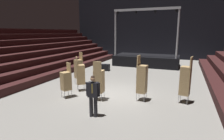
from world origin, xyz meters
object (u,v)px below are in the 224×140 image
at_px(chair_stack_mid_left, 79,68).
at_px(man_with_tie, 93,94).
at_px(chair_stack_front_right, 142,79).
at_px(equipment_road_case, 104,67).
at_px(stage_riser, 146,59).
at_px(chair_stack_front_left, 99,81).
at_px(chair_stack_mid_centre, 80,74).
at_px(chair_stack_rear_left, 66,80).
at_px(chair_stack_mid_right, 185,80).

bearing_deg(chair_stack_mid_left, man_with_tie, 160.93).
xyz_separation_m(man_with_tie, chair_stack_front_right, (1.37, 2.45, 0.16)).
distance_m(chair_stack_front_right, equipment_road_case, 7.56).
relative_size(stage_riser, equipment_road_case, 6.90).
relative_size(man_with_tie, chair_stack_front_right, 0.76).
distance_m(chair_stack_front_left, chair_stack_front_right, 2.08).
height_order(man_with_tie, chair_stack_mid_centre, chair_stack_mid_centre).
height_order(stage_riser, chair_stack_rear_left, stage_riser).
relative_size(chair_stack_front_right, chair_stack_mid_right, 1.00).
relative_size(chair_stack_front_left, chair_stack_rear_left, 1.09).
xyz_separation_m(chair_stack_mid_centre, chair_stack_rear_left, (-0.10, -1.24, -0.08)).
bearing_deg(chair_stack_rear_left, chair_stack_front_left, -141.92).
distance_m(man_with_tie, chair_stack_front_left, 1.83).
bearing_deg(stage_riser, chair_stack_front_left, -91.32).
relative_size(stage_riser, chair_stack_mid_centre, 3.16).
distance_m(chair_stack_front_left, chair_stack_mid_right, 4.08).
height_order(chair_stack_mid_centre, equipment_road_case, chair_stack_mid_centre).
bearing_deg(chair_stack_mid_centre, stage_riser, 130.50).
xyz_separation_m(chair_stack_front_right, equipment_road_case, (-4.63, 5.91, -0.84)).
bearing_deg(chair_stack_mid_left, equipment_road_case, -54.43).
relative_size(chair_stack_front_left, chair_stack_mid_centre, 1.00).
bearing_deg(chair_stack_front_left, equipment_road_case, 108.94).
bearing_deg(chair_stack_front_right, stage_riser, -165.48).
xyz_separation_m(chair_stack_mid_centre, equipment_road_case, (-1.06, 5.66, -0.72)).
bearing_deg(equipment_road_case, chair_stack_front_left, -67.96).
xyz_separation_m(stage_riser, chair_stack_rear_left, (-1.96, -10.75, 0.30)).
distance_m(stage_riser, chair_stack_front_left, 10.48).
height_order(chair_stack_mid_left, equipment_road_case, chair_stack_mid_left).
relative_size(chair_stack_front_right, chair_stack_mid_centre, 1.13).
bearing_deg(chair_stack_front_left, chair_stack_front_right, 16.97).
height_order(chair_stack_front_left, chair_stack_front_right, chair_stack_front_right).
relative_size(chair_stack_front_left, chair_stack_front_right, 0.89).
bearing_deg(chair_stack_mid_right, equipment_road_case, 61.45).
relative_size(man_with_tie, chair_stack_mid_centre, 0.86).
distance_m(chair_stack_front_right, chair_stack_rear_left, 3.81).
height_order(stage_riser, equipment_road_case, stage_riser).
bearing_deg(chair_stack_mid_centre, chair_stack_rear_left, -43.10).
relative_size(chair_stack_mid_right, equipment_road_case, 2.47).
bearing_deg(chair_stack_front_right, chair_stack_rear_left, -70.35).
distance_m(stage_riser, chair_stack_mid_left, 8.80).
relative_size(stage_riser, chair_stack_front_right, 2.80).
distance_m(chair_stack_mid_left, chair_stack_mid_centre, 1.41).
height_order(man_with_tie, chair_stack_front_right, chair_stack_front_right).
xyz_separation_m(chair_stack_front_right, chair_stack_mid_left, (-4.40, 1.39, -0.08)).
relative_size(chair_stack_rear_left, equipment_road_case, 1.99).
bearing_deg(chair_stack_front_left, chair_stack_mid_centre, 146.26).
height_order(chair_stack_front_right, chair_stack_mid_centre, chair_stack_front_right).
distance_m(chair_stack_mid_left, chair_stack_rear_left, 2.49).
bearing_deg(stage_riser, chair_stack_mid_centre, -101.07).
bearing_deg(chair_stack_front_right, chair_stack_front_left, -65.35).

